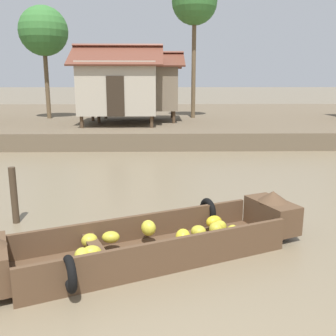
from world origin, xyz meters
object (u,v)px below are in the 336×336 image
object	(u,v)px
banana_boat	(153,241)
palm_tree_mid	(43,32)
stilt_house_mid_left	(119,87)
mooring_post	(14,195)
palm_tree_near	(195,3)
stilt_house_mid_right	(137,86)

from	to	relation	value
banana_boat	palm_tree_mid	bearing A→B (deg)	110.77
palm_tree_mid	stilt_house_mid_left	bearing A→B (deg)	-35.25
banana_boat	palm_tree_mid	distance (m)	18.44
stilt_house_mid_left	banana_boat	bearing A→B (deg)	-82.07
mooring_post	stilt_house_mid_left	bearing A→B (deg)	85.03
banana_boat	palm_tree_near	xyz separation A→B (m)	(2.07, 16.72, 6.77)
palm_tree_near	palm_tree_mid	distance (m)	8.48
palm_tree_mid	palm_tree_near	bearing A→B (deg)	1.25
palm_tree_near	banana_boat	bearing A→B (deg)	-97.05
stilt_house_mid_left	palm_tree_mid	world-z (taller)	palm_tree_mid
banana_boat	palm_tree_near	world-z (taller)	palm_tree_near
stilt_house_mid_left	palm_tree_near	distance (m)	6.80
mooring_post	palm_tree_near	bearing A→B (deg)	71.73
palm_tree_near	palm_tree_mid	xyz separation A→B (m)	(-8.34, -0.18, -1.55)
banana_boat	mooring_post	world-z (taller)	mooring_post
banana_boat	stilt_house_mid_right	distance (m)	15.31
banana_boat	mooring_post	bearing A→B (deg)	149.56
stilt_house_mid_right	palm_tree_near	world-z (taller)	palm_tree_near
stilt_house_mid_left	mooring_post	bearing A→B (deg)	-94.97
stilt_house_mid_right	banana_boat	bearing A→B (deg)	-85.94
banana_boat	palm_tree_near	distance (m)	18.15
palm_tree_near	mooring_post	size ratio (longest dim) A/B	6.42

